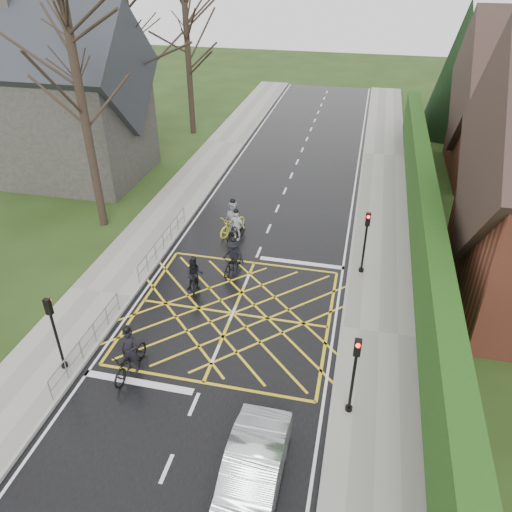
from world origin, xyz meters
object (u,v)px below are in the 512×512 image
at_px(cyclist_mid, 233,259).
at_px(cyclist_lead, 233,222).
at_px(cyclist_rear, 130,358).
at_px(cyclist_front, 236,229).
at_px(car, 251,476).
at_px(cyclist_back, 194,278).

distance_m(cyclist_mid, cyclist_lead, 3.61).
height_order(cyclist_rear, cyclist_mid, cyclist_rear).
relative_size(cyclist_mid, cyclist_front, 1.05).
bearing_deg(cyclist_rear, car, -29.35).
relative_size(cyclist_front, cyclist_lead, 0.84).
xyz_separation_m(cyclist_rear, cyclist_front, (1.25, 10.03, -0.03)).
xyz_separation_m(cyclist_lead, car, (4.39, -14.27, 0.04)).
relative_size(cyclist_rear, cyclist_back, 1.22).
xyz_separation_m(cyclist_rear, cyclist_lead, (0.91, 10.66, 0.02)).
relative_size(cyclist_back, cyclist_front, 0.99).
bearing_deg(cyclist_back, cyclist_front, 67.06).
bearing_deg(cyclist_back, cyclist_lead, 71.63).
height_order(cyclist_back, cyclist_front, cyclist_front).
bearing_deg(cyclist_front, car, -56.28).
bearing_deg(cyclist_rear, cyclist_front, 87.85).
height_order(cyclist_mid, car, cyclist_mid).
distance_m(cyclist_rear, cyclist_back, 5.32).
relative_size(cyclist_rear, car, 0.49).
xyz_separation_m(cyclist_front, cyclist_lead, (-0.35, 0.63, 0.05)).
xyz_separation_m(cyclist_back, car, (4.70, -8.90, 0.08)).
bearing_deg(cyclist_lead, cyclist_rear, -72.41).
distance_m(cyclist_back, car, 10.06).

